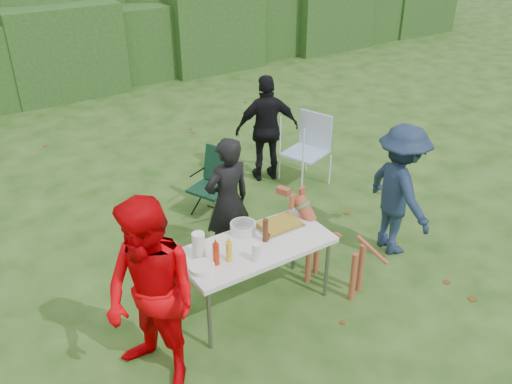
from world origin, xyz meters
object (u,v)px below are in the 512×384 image
lawn_chair (305,150)px  person_red_jacket (152,299)px  folding_table (256,249)px  beer_bottle (265,230)px  dog (336,248)px  person_black_puffy (267,129)px  camping_chair (211,185)px  paper_towel_roll (199,245)px  person_cook (228,202)px  ketchup_bottle (216,254)px  mustard_bottle (229,251)px  child (399,191)px

lawn_chair → person_red_jacket: bearing=14.5°
folding_table → person_red_jacket: size_ratio=0.85×
folding_table → beer_bottle: beer_bottle is taller
dog → person_black_puffy: bearing=-41.0°
person_red_jacket → dog: (2.07, 0.15, -0.39)m
camping_chair → paper_towel_roll: 2.01m
dog → camping_chair: 2.02m
person_cook → ketchup_bottle: 1.11m
person_cook → person_black_puffy: bearing=-137.9°
ketchup_bottle → person_black_puffy: bearing=47.5°
beer_bottle → person_black_puffy: bearing=55.5°
lawn_chair → ketchup_bottle: 3.19m
paper_towel_roll → mustard_bottle: bearing=-43.3°
dog → ketchup_bottle: 1.38m
dog → folding_table: bearing=54.1°
person_red_jacket → lawn_chair: bearing=103.4°
lawn_chair → paper_towel_roll: 3.15m
person_black_puffy → ketchup_bottle: size_ratio=7.02×
person_cook → paper_towel_roll: (-0.73, -0.72, 0.12)m
person_cook → paper_towel_roll: person_cook is taller
folding_table → child: child is taller
person_black_puffy → child: bearing=115.1°
folding_table → paper_towel_roll: size_ratio=5.77×
dog → mustard_bottle: size_ratio=5.18×
camping_chair → ketchup_bottle: bearing=38.8°
person_black_puffy → beer_bottle: person_black_puffy is taller
folding_table → dog: dog is taller
person_cook → mustard_bottle: bearing=58.5°
child → paper_towel_roll: (-2.44, 0.16, 0.09)m
person_cook → beer_bottle: (-0.06, -0.83, 0.11)m
dog → mustard_bottle: bearing=61.5°
person_red_jacket → camping_chair: size_ratio=2.00×
person_black_puffy → paper_towel_roll: person_black_puffy is taller
person_red_jacket → lawn_chair: 3.96m
ketchup_bottle → beer_bottle: beer_bottle is taller
person_red_jacket → mustard_bottle: bearing=86.3°
child → beer_bottle: child is taller
person_cook → child: size_ratio=0.97×
ketchup_bottle → camping_chair: bearing=62.8°
folding_table → dog: bearing=-13.1°
mustard_bottle → beer_bottle: 0.46m
person_cook → beer_bottle: 0.84m
paper_towel_roll → person_black_puffy: bearing=44.1°
child → dog: (-1.04, -0.16, -0.28)m
person_red_jacket → paper_towel_roll: 0.81m
mustard_bottle → paper_towel_roll: bearing=136.7°
person_red_jacket → dog: size_ratio=1.70×
child → camping_chair: size_ratio=1.77×
dog → ketchup_bottle: (-1.32, 0.13, 0.36)m
person_black_puffy → ketchup_bottle: 3.15m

